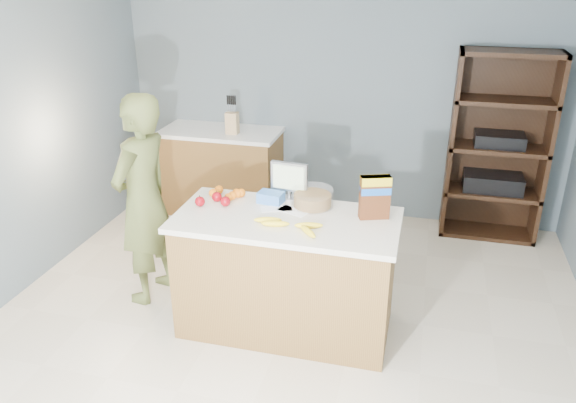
% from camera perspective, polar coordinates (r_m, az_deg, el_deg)
% --- Properties ---
extents(floor, '(4.50, 5.00, 0.02)m').
position_cam_1_polar(floor, '(4.10, -1.25, -14.85)').
color(floor, beige).
rests_on(floor, ground).
extents(walls, '(4.52, 5.02, 2.51)m').
position_cam_1_polar(walls, '(3.34, -1.50, 7.95)').
color(walls, slate).
rests_on(walls, ground).
extents(counter_peninsula, '(1.56, 0.76, 0.90)m').
position_cam_1_polar(counter_peninsula, '(4.10, -0.17, -7.78)').
color(counter_peninsula, brown).
rests_on(counter_peninsula, ground).
extents(back_cabinet, '(1.24, 0.62, 0.90)m').
position_cam_1_polar(back_cabinet, '(6.06, -6.68, 3.13)').
color(back_cabinet, brown).
rests_on(back_cabinet, ground).
extents(shelving_unit, '(0.90, 0.40, 1.80)m').
position_cam_1_polar(shelving_unit, '(5.74, 20.46, 4.95)').
color(shelving_unit, black).
rests_on(shelving_unit, ground).
extents(person, '(0.49, 0.67, 1.67)m').
position_cam_1_polar(person, '(4.45, -14.46, 0.09)').
color(person, '#535B2C').
rests_on(person, ground).
extents(knife_block, '(0.12, 0.10, 0.31)m').
position_cam_1_polar(knife_block, '(5.76, -5.69, 8.02)').
color(knife_block, tan).
rests_on(knife_block, back_cabinet).
extents(envelopes, '(0.37, 0.19, 0.00)m').
position_cam_1_polar(envelopes, '(3.99, -0.33, -0.84)').
color(envelopes, white).
rests_on(envelopes, counter_peninsula).
extents(bananas, '(0.48, 0.23, 0.04)m').
position_cam_1_polar(bananas, '(3.72, 0.17, -2.40)').
color(bananas, yellow).
rests_on(bananas, counter_peninsula).
extents(apples, '(0.25, 0.19, 0.07)m').
position_cam_1_polar(apples, '(4.10, -7.53, 0.17)').
color(apples, maroon).
rests_on(apples, counter_peninsula).
extents(oranges, '(0.27, 0.19, 0.06)m').
position_cam_1_polar(oranges, '(4.22, -6.23, 0.85)').
color(oranges, orange).
rests_on(oranges, counter_peninsula).
extents(blue_carton, '(0.20, 0.14, 0.08)m').
position_cam_1_polar(blue_carton, '(4.10, -1.76, 0.42)').
color(blue_carton, blue).
rests_on(blue_carton, counter_peninsula).
extents(salad_bowl, '(0.30, 0.30, 0.13)m').
position_cam_1_polar(salad_bowl, '(4.04, 2.50, 0.31)').
color(salad_bowl, '#267219').
rests_on(salad_bowl, counter_peninsula).
extents(tv, '(0.28, 0.12, 0.28)m').
position_cam_1_polar(tv, '(4.12, 0.13, 2.35)').
color(tv, silver).
rests_on(tv, counter_peninsula).
extents(cereal_box, '(0.22, 0.14, 0.31)m').
position_cam_1_polar(cereal_box, '(3.84, 8.83, 0.75)').
color(cereal_box, '#592B14').
rests_on(cereal_box, counter_peninsula).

